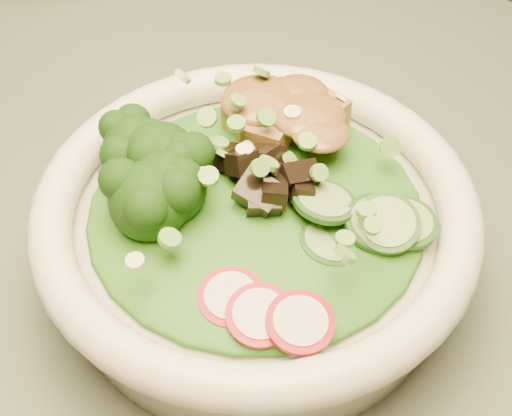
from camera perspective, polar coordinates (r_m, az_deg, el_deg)
The scene contains 10 objects.
dining_table at distance 0.65m, azimuth 1.66°, elevation -7.06°, with size 1.20×0.80×0.75m.
salad_bowl at distance 0.49m, azimuth 0.00°, elevation -1.68°, with size 0.30×0.30×0.08m.
lettuce_bed at distance 0.47m, azimuth 0.00°, elevation 0.08°, with size 0.23×0.23×0.03m, color #1B6314.
broccoli_florets at distance 0.47m, azimuth -8.28°, elevation 2.61°, with size 0.09×0.08×0.05m, color black, non-canonical shape.
radish_slices at distance 0.42m, azimuth -1.58°, elevation -6.66°, with size 0.12×0.04×0.02m, color maroon, non-canonical shape.
cucumber_slices at distance 0.46m, azimuth 8.81°, elevation -0.20°, with size 0.08×0.08×0.04m, color #97BF6A, non-canonical shape.
mushroom_heap at distance 0.47m, azimuth 0.33°, elevation 2.59°, with size 0.08×0.08×0.04m, color black, non-canonical shape.
tofu_cubes at distance 0.51m, azimuth 1.78°, elevation 6.71°, with size 0.10×0.07×0.04m, color #A57D37, non-canonical shape.
peanut_sauce at distance 0.50m, azimuth 1.82°, elevation 7.95°, with size 0.08×0.06×0.02m, color brown.
scallion_garnish at distance 0.45m, azimuth 0.00°, elevation 2.42°, with size 0.21×0.21×0.03m, color #68AA3C, non-canonical shape.
Camera 1 is at (0.21, -0.32, 1.16)m, focal length 50.00 mm.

